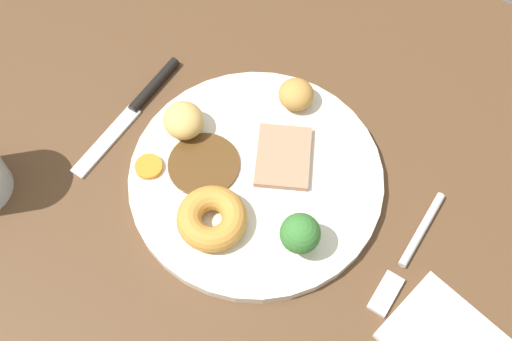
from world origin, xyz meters
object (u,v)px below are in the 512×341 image
(meat_slice_main, at_px, (283,156))
(knife, at_px, (137,105))
(dinner_plate, at_px, (256,178))
(fork, at_px, (407,255))
(roast_potato_left, at_px, (296,94))
(broccoli_floret, at_px, (300,234))
(yorkshire_pudding, at_px, (212,218))
(carrot_coin_front, at_px, (149,167))
(roast_potato_right, at_px, (184,120))

(meat_slice_main, xyz_separation_m, knife, (0.18, 0.02, -0.01))
(dinner_plate, relative_size, knife, 1.50)
(fork, xyz_separation_m, knife, (0.35, -0.01, 0.00))
(roast_potato_left, height_order, broccoli_floret, broccoli_floret)
(meat_slice_main, distance_m, roast_potato_left, 0.08)
(dinner_plate, relative_size, meat_slice_main, 3.62)
(broccoli_floret, bearing_deg, yorkshire_pudding, 15.97)
(fork, bearing_deg, yorkshire_pudding, -65.90)
(dinner_plate, distance_m, carrot_coin_front, 0.12)
(dinner_plate, height_order, roast_potato_right, roast_potato_right)
(dinner_plate, xyz_separation_m, yorkshire_pudding, (0.01, 0.07, 0.02))
(dinner_plate, relative_size, carrot_coin_front, 9.22)
(meat_slice_main, bearing_deg, broccoli_floret, 128.89)
(carrot_coin_front, xyz_separation_m, fork, (-0.28, -0.06, -0.01))
(roast_potato_left, xyz_separation_m, broccoli_floret, (-0.09, 0.15, 0.01))
(roast_potato_left, relative_size, broccoli_floret, 0.78)
(meat_slice_main, height_order, yorkshire_pudding, yorkshire_pudding)
(dinner_plate, height_order, meat_slice_main, meat_slice_main)
(roast_potato_right, xyz_separation_m, fork, (-0.28, 0.00, -0.03))
(meat_slice_main, bearing_deg, yorkshire_pudding, 77.45)
(broccoli_floret, bearing_deg, knife, -13.32)
(knife, bearing_deg, meat_slice_main, 98.63)
(broccoli_floret, bearing_deg, roast_potato_right, -17.48)
(broccoli_floret, relative_size, knife, 0.28)
(roast_potato_left, xyz_separation_m, roast_potato_right, (0.09, 0.10, 0.00))
(roast_potato_left, xyz_separation_m, fork, (-0.19, 0.10, -0.03))
(carrot_coin_front, bearing_deg, roast_potato_right, -95.03)
(meat_slice_main, distance_m, carrot_coin_front, 0.15)
(carrot_coin_front, bearing_deg, fork, -168.45)
(meat_slice_main, distance_m, roast_potato_right, 0.12)
(yorkshire_pudding, xyz_separation_m, carrot_coin_front, (0.10, -0.02, -0.01))
(dinner_plate, bearing_deg, broccoli_floret, 149.17)
(broccoli_floret, distance_m, fork, 0.12)
(dinner_plate, distance_m, roast_potato_left, 0.11)
(yorkshire_pudding, xyz_separation_m, broccoli_floret, (-0.09, -0.03, 0.02))
(roast_potato_left, distance_m, fork, 0.22)
(carrot_coin_front, bearing_deg, yorkshire_pudding, 168.36)
(meat_slice_main, bearing_deg, dinner_plate, 66.26)
(yorkshire_pudding, distance_m, roast_potato_right, 0.12)
(meat_slice_main, bearing_deg, roast_potato_left, -71.13)
(fork, bearing_deg, meat_slice_main, -97.82)
(yorkshire_pudding, relative_size, fork, 0.48)
(yorkshire_pudding, bearing_deg, knife, -27.63)
(roast_potato_left, bearing_deg, carrot_coin_front, 59.13)
(roast_potato_right, bearing_deg, broccoli_floret, 162.52)
(dinner_plate, xyz_separation_m, fork, (-0.18, -0.01, -0.00))
(meat_slice_main, relative_size, roast_potato_left, 1.90)
(meat_slice_main, xyz_separation_m, broccoli_floret, (-0.06, 0.08, 0.03))
(roast_potato_right, xyz_separation_m, knife, (0.07, -0.00, -0.03))
(knife, bearing_deg, roast_potato_left, 122.24)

